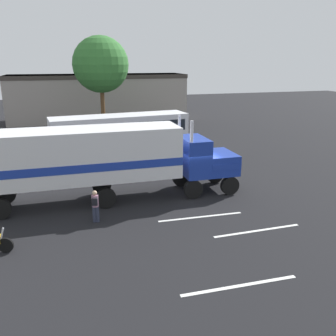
{
  "coord_description": "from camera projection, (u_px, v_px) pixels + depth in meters",
  "views": [
    {
      "loc": [
        -7.46,
        -18.97,
        7.64
      ],
      "look_at": [
        -1.62,
        0.16,
        1.6
      ],
      "focal_mm": 38.34,
      "sensor_mm": 36.0,
      "label": 1
    }
  ],
  "objects": [
    {
      "name": "parked_bus",
      "position": [
        120.0,
        132.0,
        29.06
      ],
      "size": [
        11.19,
        3.59,
        3.4
      ],
      "color": "silver",
      "rests_on": "ground_plane"
    },
    {
      "name": "ground_plane",
      "position": [
        194.0,
        192.0,
        21.66
      ],
      "size": [
        120.0,
        120.0,
        0.0
      ],
      "primitive_type": "plane",
      "color": "black"
    },
    {
      "name": "building_backdrop",
      "position": [
        99.0,
        96.0,
        46.95
      ],
      "size": [
        22.61,
        6.43,
        5.87
      ],
      "color": "#9E938C",
      "rests_on": "ground_plane"
    },
    {
      "name": "lane_stripe_mid",
      "position": [
        257.0,
        231.0,
        16.7
      ],
      "size": [
        4.4,
        0.16,
        0.01
      ],
      "primitive_type": "cube",
      "rotation": [
        0.0,
        0.0,
        0.0
      ],
      "color": "silver",
      "rests_on": "ground_plane"
    },
    {
      "name": "tree_left",
      "position": [
        101.0,
        65.0,
        36.75
      ],
      "size": [
        5.74,
        5.74,
        10.06
      ],
      "color": "brown",
      "rests_on": "ground_plane"
    },
    {
      "name": "person_bystander",
      "position": [
        95.0,
        205.0,
        17.37
      ],
      "size": [
        0.35,
        0.47,
        1.63
      ],
      "color": "#2D3347",
      "rests_on": "ground_plane"
    },
    {
      "name": "lane_stripe_far",
      "position": [
        240.0,
        286.0,
        12.63
      ],
      "size": [
        4.4,
        0.3,
        0.01
      ],
      "primitive_type": "cube",
      "rotation": [
        0.0,
        0.0,
        -0.03
      ],
      "color": "silver",
      "rests_on": "ground_plane"
    },
    {
      "name": "semi_truck",
      "position": [
        104.0,
        157.0,
        19.65
      ],
      "size": [
        14.21,
        2.93,
        4.5
      ],
      "color": "#193399",
      "rests_on": "ground_plane"
    },
    {
      "name": "lane_stripe_near",
      "position": [
        201.0,
        217.0,
        18.17
      ],
      "size": [
        4.4,
        0.37,
        0.01
      ],
      "primitive_type": "cube",
      "rotation": [
        0.0,
        0.0,
        -0.05
      ],
      "color": "silver",
      "rests_on": "ground_plane"
    }
  ]
}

